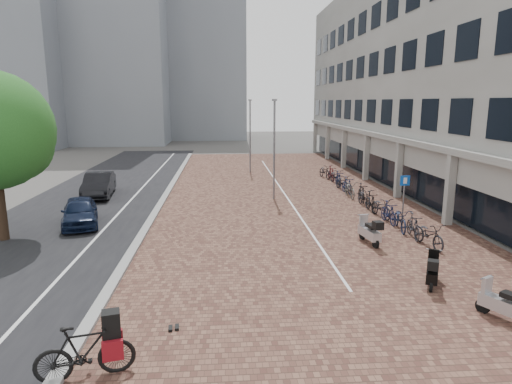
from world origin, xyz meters
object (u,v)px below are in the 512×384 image
object	(u,v)px
car_dark	(99,185)
scooter_back	(506,303)
car_navy	(80,212)
parking_sign	(404,192)
scooter_front	(369,231)
hero_bike	(85,351)
scooter_mid	(432,270)

from	to	relation	value
car_dark	scooter_back	bearing A→B (deg)	-55.26
car_navy	scooter_back	size ratio (longest dim) A/B	2.42
car_dark	parking_sign	bearing A→B (deg)	-30.67
scooter_front	parking_sign	world-z (taller)	parking_sign
car_dark	hero_bike	size ratio (longest dim) A/B	2.10
car_navy	hero_bike	size ratio (longest dim) A/B	1.83
car_dark	scooter_front	bearing A→B (deg)	-44.00
car_navy	parking_sign	size ratio (longest dim) A/B	1.68
scooter_back	parking_sign	xyz separation A→B (m)	(1.23, 9.63, 0.96)
hero_bike	scooter_front	xyz separation A→B (m)	(8.74, 8.20, -0.07)
car_navy	parking_sign	distance (m)	15.19
car_navy	hero_bike	xyz separation A→B (m)	(3.76, -11.92, -0.02)
hero_bike	car_navy	bearing A→B (deg)	4.13
car_dark	scooter_back	world-z (taller)	car_dark
hero_bike	car_dark	bearing A→B (deg)	0.74
car_navy	scooter_mid	xyz separation A→B (m)	(13.12, -7.90, -0.13)
car_navy	scooter_mid	distance (m)	15.31
car_navy	hero_bike	world-z (taller)	hero_bike
car_dark	scooter_mid	size ratio (longest dim) A/B	2.88
car_navy	scooter_front	world-z (taller)	car_navy
car_dark	parking_sign	world-z (taller)	parking_sign
parking_sign	hero_bike	bearing A→B (deg)	-139.51
scooter_front	scooter_mid	size ratio (longest dim) A/B	1.07
scooter_back	parking_sign	world-z (taller)	parking_sign
scooter_front	parking_sign	size ratio (longest dim) A/B	0.72
scooter_back	scooter_front	bearing A→B (deg)	75.00
scooter_mid	parking_sign	size ratio (longest dim) A/B	0.67
scooter_mid	scooter_back	xyz separation A→B (m)	(0.81, -2.40, 0.02)
hero_bike	scooter_front	distance (m)	11.99
car_navy	parking_sign	xyz separation A→B (m)	(15.15, -0.66, 0.86)
scooter_mid	scooter_back	world-z (taller)	scooter_back
car_navy	scooter_mid	size ratio (longest dim) A/B	2.51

